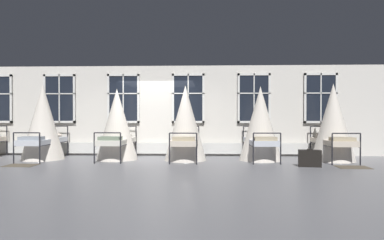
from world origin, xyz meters
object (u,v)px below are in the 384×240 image
(suitcase_dark, at_px, (310,158))
(cot_second, at_px, (43,123))
(cot_fifth, at_px, (260,124))
(cot_third, at_px, (117,125))
(cot_sixth, at_px, (333,123))
(cot_fourth, at_px, (185,124))

(suitcase_dark, bearing_deg, cot_second, 178.82)
(cot_second, xyz_separation_m, cot_fifth, (6.61, 0.07, -0.04))
(cot_second, xyz_separation_m, cot_third, (2.26, 0.07, -0.07))
(cot_second, relative_size, cot_third, 1.07)
(cot_fifth, bearing_deg, cot_third, 88.42)
(cot_third, xyz_separation_m, suitcase_dark, (5.40, -1.30, -0.82))
(suitcase_dark, bearing_deg, cot_third, 174.39)
(cot_sixth, bearing_deg, cot_second, 90.38)
(cot_third, distance_m, cot_fifth, 4.34)
(cot_second, distance_m, cot_fifth, 6.61)
(cot_fourth, relative_size, suitcase_dark, 3.85)
(cot_fourth, relative_size, cot_sixth, 0.98)
(cot_third, height_order, suitcase_dark, cot_third)
(cot_fifth, bearing_deg, cot_second, 89.04)
(suitcase_dark, bearing_deg, cot_sixth, 57.12)
(cot_fourth, xyz_separation_m, cot_fifth, (2.25, 0.09, -0.01))
(cot_fourth, bearing_deg, suitcase_dark, -109.39)
(cot_second, height_order, cot_fourth, cot_second)
(cot_third, relative_size, suitcase_dark, 3.70)
(cot_third, distance_m, cot_fourth, 2.10)
(cot_fifth, height_order, suitcase_dark, cot_fifth)
(cot_fourth, distance_m, cot_sixth, 4.37)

